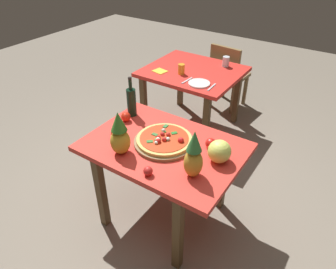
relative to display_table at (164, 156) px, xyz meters
The scene contains 20 objects.
ground_plane 0.63m from the display_table, ahead, with size 10.00×10.00×0.00m, color gray.
display_table is the anchor object (origin of this frame).
background_table 1.42m from the display_table, 111.18° to the left, with size 1.01×0.89×0.73m.
dining_chair 2.04m from the display_table, 100.85° to the left, with size 0.44×0.44×0.85m.
pizza_board 0.11m from the display_table, 113.75° to the left, with size 0.44×0.44×0.03m, color olive.
pizza 0.14m from the display_table, 110.95° to the left, with size 0.41×0.41×0.06m.
wine_bottle 0.56m from the display_table, 155.56° to the left, with size 0.08×0.08×0.34m.
pineapple_left 0.45m from the display_table, 26.19° to the right, with size 0.12×0.12×0.34m.
pineapple_right 0.39m from the display_table, 129.89° to the right, with size 0.14×0.14×0.33m.
melon 0.45m from the display_table, ahead, with size 0.16×0.16×0.16m, color #D8E163.
bell_pepper 0.39m from the display_table, 159.93° to the right, with size 0.09×0.09×0.10m, color red.
tomato_near_board 0.36m from the display_table, 28.23° to the left, with size 0.08×0.08×0.08m, color red.
tomato_by_bottle 0.36m from the display_table, 73.01° to the right, with size 0.06×0.06×0.06m, color red.
tomato_beside_pepper 0.48m from the display_table, 166.76° to the left, with size 0.08×0.08×0.08m, color red.
drinking_glass_juice 1.30m from the display_table, 115.95° to the left, with size 0.07×0.07×0.11m, color orange.
drinking_glass_water 1.64m from the display_table, 99.26° to the left, with size 0.07×0.07×0.11m, color silver.
dinner_plate 1.09m from the display_table, 105.19° to the left, with size 0.22×0.22×0.02m, color white.
fork_utensil 1.13m from the display_table, 112.08° to the left, with size 0.02×0.18×0.01m, color silver.
knife_utensil 1.06m from the display_table, 97.82° to the left, with size 0.02×0.18×0.01m, color silver.
napkin_folded 1.35m from the display_table, 126.04° to the left, with size 0.14×0.12×0.01m, color yellow.
Camera 1 is at (1.04, -1.50, 2.08)m, focal length 33.29 mm.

